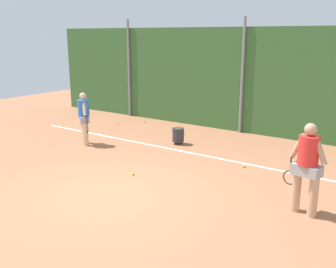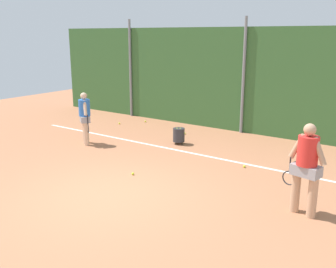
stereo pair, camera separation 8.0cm
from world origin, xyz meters
name	(u,v)px [view 2 (the right image)]	position (x,y,z in m)	size (l,w,h in m)	color
ground_plane	(164,169)	(0.00, 1.98, 0.00)	(26.46, 26.46, 0.00)	#B2704C
hedge_fence_backdrop	(245,81)	(0.00, 6.73, 1.78)	(17.20, 0.25, 3.55)	#386633
fence_post_left	(130,69)	(-4.96, 6.56, 1.94)	(0.10, 0.10, 3.89)	gray
fence_post_center	(243,76)	(0.00, 6.56, 1.94)	(0.10, 0.10, 3.89)	gray
court_baseline_paint	(196,154)	(0.00, 3.52, 0.00)	(12.57, 0.10, 0.01)	white
player_foreground_near	(306,165)	(3.61, 1.44, 0.99)	(0.81, 0.40, 1.76)	tan
player_midcourt	(85,116)	(-3.33, 2.47, 0.90)	(0.66, 0.50, 1.61)	beige
ball_hopper	(179,135)	(-0.97, 4.11, 0.29)	(0.36, 0.36, 0.51)	#2D2D33
tennis_ball_0	(145,121)	(-3.71, 5.91, 0.03)	(0.07, 0.07, 0.07)	#CCDB33
tennis_ball_1	(133,174)	(-0.38, 1.20, 0.03)	(0.07, 0.07, 0.07)	#CCDB33
tennis_ball_2	(181,130)	(-1.85, 5.59, 0.03)	(0.07, 0.07, 0.07)	#CCDB33
tennis_ball_3	(185,133)	(-1.46, 5.22, 0.03)	(0.07, 0.07, 0.07)	#CCDB33
tennis_ball_4	(119,123)	(-4.31, 5.08, 0.03)	(0.07, 0.07, 0.07)	#CCDB33
tennis_ball_5	(244,166)	(1.62, 3.24, 0.03)	(0.07, 0.07, 0.07)	#CCDB33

